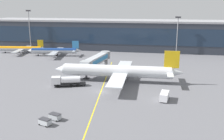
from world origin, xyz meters
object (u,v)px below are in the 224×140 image
(baggage_cart_0, at_px, (45,122))
(baggage_cart_1, at_px, (55,116))
(commuter_jet_near, at_px, (21,49))
(crew_van, at_px, (164,96))
(commuter_jet_far, at_px, (54,51))
(fuel_tanker, at_px, (66,81))
(main_airliner, at_px, (117,71))

(baggage_cart_0, relative_size, baggage_cart_1, 1.00)
(baggage_cart_1, relative_size, commuter_jet_near, 0.11)
(crew_van, height_order, commuter_jet_far, commuter_jet_far)
(baggage_cart_0, xyz_separation_m, commuter_jet_far, (-29.02, 74.57, 1.91))
(fuel_tanker, height_order, commuter_jet_far, commuter_jet_far)
(fuel_tanker, relative_size, baggage_cart_0, 3.66)
(main_airliner, bearing_deg, commuter_jet_far, 135.13)
(crew_van, height_order, commuter_jet_near, commuter_jet_near)
(fuel_tanker, relative_size, commuter_jet_far, 0.40)
(crew_van, bearing_deg, main_airliner, 135.89)
(crew_van, bearing_deg, fuel_tanker, 167.16)
(baggage_cart_0, distance_m, commuter_jet_near, 93.46)
(crew_van, bearing_deg, baggage_cart_0, -141.45)
(baggage_cart_0, xyz_separation_m, baggage_cart_1, (1.09, 3.01, 0.00))
(crew_van, relative_size, commuter_jet_near, 0.19)
(fuel_tanker, distance_m, commuter_jet_far, 52.69)
(fuel_tanker, bearing_deg, crew_van, -12.84)
(baggage_cart_0, height_order, baggage_cart_1, same)
(baggage_cart_1, height_order, commuter_jet_far, commuter_jet_far)
(main_airliner, height_order, baggage_cart_1, main_airliner)
(main_airliner, xyz_separation_m, baggage_cart_1, (-8.89, -32.72, -2.94))
(main_airliner, bearing_deg, crew_van, -44.11)
(fuel_tanker, distance_m, baggage_cart_0, 28.06)
(fuel_tanker, bearing_deg, commuter_jet_far, 116.81)
(main_airliner, distance_m, commuter_jet_far, 55.05)
(fuel_tanker, xyz_separation_m, commuter_jet_far, (-23.76, 47.02, 0.95))
(crew_van, bearing_deg, baggage_cart_1, -144.62)
(baggage_cart_1, bearing_deg, commuter_jet_far, 112.82)
(crew_van, height_order, baggage_cart_1, crew_van)
(main_airliner, xyz_separation_m, crew_van, (15.72, -15.24, -2.41))
(fuel_tanker, relative_size, baggage_cart_1, 3.66)
(fuel_tanker, xyz_separation_m, commuter_jet_near, (-44.89, 51.31, 0.61))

